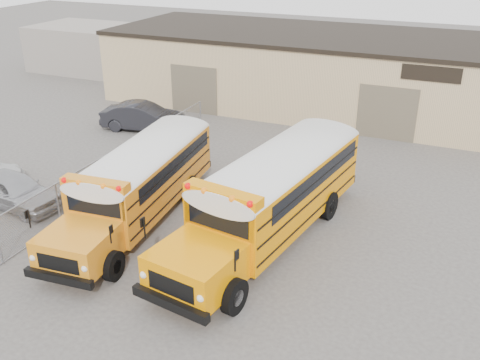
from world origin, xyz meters
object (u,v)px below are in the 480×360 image
at_px(school_bus_left, 199,128).
at_px(car_silver, 14,190).
at_px(school_bus_right, 344,136).
at_px(tarp_bundle, 198,254).
at_px(car_dark, 143,117).

bearing_deg(school_bus_left, car_silver, -122.39).
xyz_separation_m(school_bus_left, school_bus_right, (6.94, 1.37, 0.18)).
distance_m(school_bus_right, car_silver, 14.81).
bearing_deg(tarp_bundle, car_silver, 171.96).
xyz_separation_m(school_bus_left, car_dark, (-5.18, 2.81, -0.93)).
bearing_deg(car_silver, school_bus_left, -27.56).
relative_size(tarp_bundle, car_silver, 0.37).
bearing_deg(car_silver, school_bus_right, -47.87).
height_order(school_bus_left, car_dark, school_bus_left).
bearing_deg(tarp_bundle, car_dark, 129.84).
xyz_separation_m(school_bus_left, car_silver, (-4.81, -7.58, -0.97)).
bearing_deg(school_bus_right, tarp_bundle, -102.87).
distance_m(school_bus_right, tarp_bundle, 10.59).
height_order(school_bus_right, car_silver, school_bus_right).
relative_size(school_bus_left, school_bus_right, 0.90).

